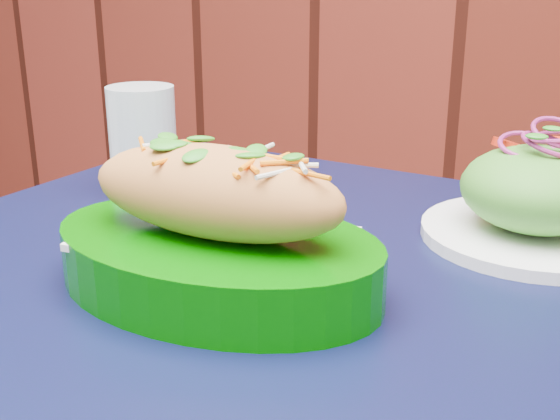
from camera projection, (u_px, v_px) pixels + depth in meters
The scene contains 4 objects.
cafe_table at pixel (268, 387), 0.60m from camera, with size 0.81×0.81×0.75m.
banh_mi_basket at pixel (216, 234), 0.56m from camera, with size 0.30×0.21×0.13m.
salad_plate at pixel (537, 197), 0.67m from camera, with size 0.21×0.21×0.11m.
water_glass at pixel (143, 141), 0.81m from camera, with size 0.08×0.08×0.13m, color silver.
Camera 1 is at (0.52, 1.28, 1.00)m, focal length 45.00 mm.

